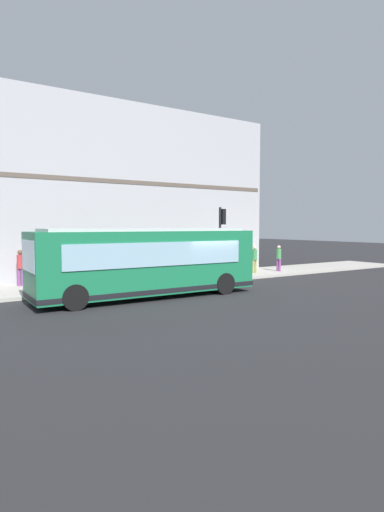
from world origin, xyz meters
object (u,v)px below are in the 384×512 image
Objects in this scene: pedestrian_near_hydrant at (20,265)px; pedestrian_by_light_pole at (255,257)px; city_bus_nearside at (147,263)px; pedestrian_near_building_entrance at (279,256)px; fire_hydrant at (191,270)px; traffic_light_near_corner at (222,229)px.

pedestrian_near_hydrant is 1.05× the size of pedestrian_by_light_pole.
city_bus_nearside is 12.17m from pedestrian_near_building_entrance.
city_bus_nearside is at bearing 130.86° from fire_hydrant.
pedestrian_near_hydrant reaches higher than pedestrian_near_building_entrance.
traffic_light_near_corner is (2.85, -6.30, 1.45)m from city_bus_nearside.
traffic_light_near_corner reaches higher than pedestrian_by_light_pole.
pedestrian_near_building_entrance is at bearing -97.67° from pedestrian_near_hydrant.
city_bus_nearside is 5.52× the size of pedestrian_near_hydrant.
city_bus_nearside reaches higher than fire_hydrant.
pedestrian_by_light_pole is at bearing -98.56° from pedestrian_near_hydrant.
traffic_light_near_corner is 2.36× the size of pedestrian_by_light_pole.
fire_hydrant is 0.43× the size of pedestrian_near_building_entrance.
traffic_light_near_corner is 3.21m from fire_hydrant.
pedestrian_near_building_entrance is at bearing -72.96° from city_bus_nearside.
traffic_light_near_corner is 11.04m from pedestrian_near_hydrant.
pedestrian_near_building_entrance is (-1.09, -6.25, 0.63)m from fire_hydrant.
city_bus_nearside is 5.79× the size of pedestrian_by_light_pole.
traffic_light_near_corner reaches higher than pedestrian_near_hydrant.
pedestrian_near_hydrant is at bearing 83.80° from fire_hydrant.
city_bus_nearside is at bearing 110.81° from pedestrian_by_light_pole.
pedestrian_near_hydrant is 1.06× the size of pedestrian_near_building_entrance.
fire_hydrant is 9.68m from pedestrian_near_hydrant.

